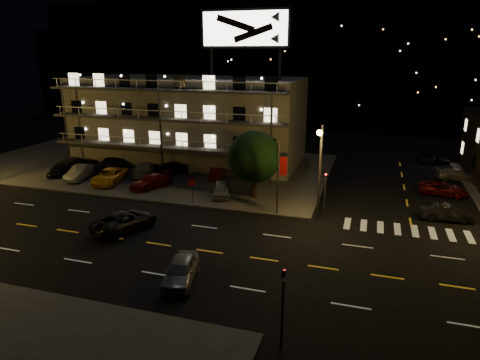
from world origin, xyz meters
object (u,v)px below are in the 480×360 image
(lot_car_2, at_px, (110,176))
(side_car_0, at_px, (446,213))
(road_car_east, at_px, (181,270))
(road_car_west, at_px, (125,221))
(lot_car_4, at_px, (221,189))
(lot_car_7, at_px, (145,169))
(tree, at_px, (254,158))

(lot_car_2, relative_size, side_car_0, 1.27)
(road_car_east, xyz_separation_m, road_car_west, (-7.57, 5.96, 0.02))
(side_car_0, bearing_deg, lot_car_2, 84.76)
(lot_car_4, bearing_deg, road_car_east, -97.70)
(lot_car_4, relative_size, road_car_east, 0.93)
(lot_car_4, distance_m, road_car_east, 15.97)
(lot_car_7, xyz_separation_m, road_car_west, (6.05, -13.87, -0.16))
(tree, bearing_deg, lot_car_7, 165.37)
(tree, bearing_deg, side_car_0, -1.81)
(lot_car_4, distance_m, road_car_west, 10.75)
(side_car_0, bearing_deg, road_car_east, 128.47)
(road_car_east, bearing_deg, road_car_west, 130.14)
(side_car_0, bearing_deg, tree, 83.89)
(lot_car_2, bearing_deg, lot_car_7, 48.88)
(tree, bearing_deg, lot_car_4, -169.63)
(lot_car_2, bearing_deg, road_car_east, -55.01)
(tree, relative_size, lot_car_7, 1.21)
(lot_car_2, relative_size, lot_car_4, 1.30)
(tree, height_order, lot_car_7, tree)
(tree, height_order, lot_car_2, tree)
(lot_car_4, xyz_separation_m, lot_car_7, (-10.64, 4.14, 0.08))
(road_car_east, bearing_deg, lot_car_2, 122.62)
(tree, distance_m, road_car_east, 16.57)
(lot_car_7, distance_m, road_car_east, 24.05)
(road_car_east, distance_m, road_car_west, 9.63)
(lot_car_7, height_order, side_car_0, lot_car_7)
(lot_car_4, bearing_deg, side_car_0, -18.38)
(lot_car_2, relative_size, road_car_east, 1.20)
(lot_car_4, bearing_deg, road_car_west, -133.71)
(lot_car_7, bearing_deg, lot_car_4, 137.95)
(lot_car_2, xyz_separation_m, road_car_east, (15.84, -16.25, -0.14))
(lot_car_4, relative_size, side_car_0, 0.98)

